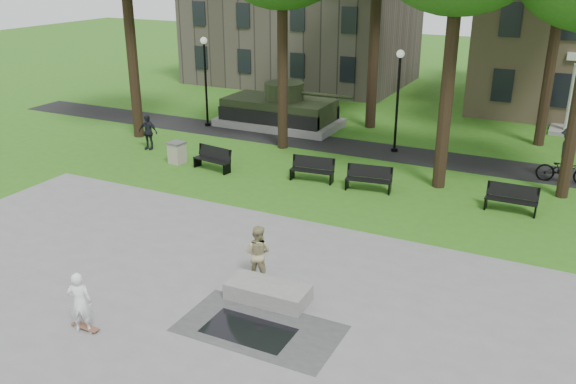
% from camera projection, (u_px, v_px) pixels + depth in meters
% --- Properties ---
extents(ground, '(120.00, 120.00, 0.00)m').
position_uv_depth(ground, '(259.00, 255.00, 18.73)').
color(ground, '#2E5E16').
rests_on(ground, ground).
extents(plaza, '(22.00, 16.00, 0.02)m').
position_uv_depth(plaza, '(157.00, 340.00, 14.55)').
color(plaza, gray).
rests_on(plaza, ground).
extents(footpath, '(44.00, 2.60, 0.01)m').
position_uv_depth(footpath, '(382.00, 151.00, 28.76)').
color(footpath, black).
rests_on(footpath, ground).
extents(building_left, '(15.00, 10.00, 7.20)m').
position_uv_depth(building_left, '(303.00, 31.00, 44.16)').
color(building_left, '#4C443D').
rests_on(building_left, ground).
extents(lamp_left, '(0.36, 0.36, 4.73)m').
position_uv_depth(lamp_left, '(205.00, 75.00, 32.17)').
color(lamp_left, black).
rests_on(lamp_left, ground).
extents(lamp_mid, '(0.36, 0.36, 4.73)m').
position_uv_depth(lamp_mid, '(398.00, 93.00, 27.80)').
color(lamp_mid, black).
rests_on(lamp_mid, ground).
extents(tank_monument, '(7.45, 3.40, 2.40)m').
position_uv_depth(tank_monument, '(280.00, 111.00, 32.81)').
color(tank_monument, gray).
rests_on(tank_monument, ground).
extents(puddle, '(2.20, 1.20, 0.00)m').
position_uv_depth(puddle, '(248.00, 330.00, 14.90)').
color(puddle, black).
rests_on(puddle, plaza).
extents(concrete_block, '(2.22, 1.05, 0.45)m').
position_uv_depth(concrete_block, '(268.00, 292.00, 16.18)').
color(concrete_block, gray).
rests_on(concrete_block, plaza).
extents(skateboard, '(0.79, 0.24, 0.07)m').
position_uv_depth(skateboard, '(86.00, 328.00, 14.95)').
color(skateboard, brown).
rests_on(skateboard, plaza).
extents(skateboarder, '(0.69, 0.60, 1.59)m').
position_uv_depth(skateboarder, '(80.00, 302.00, 14.63)').
color(skateboarder, white).
rests_on(skateboarder, plaza).
extents(friend_watching, '(0.86, 0.70, 1.64)m').
position_uv_depth(friend_watching, '(258.00, 253.00, 17.02)').
color(friend_watching, '#9B9264').
rests_on(friend_watching, plaza).
extents(pedestrian_walker, '(1.02, 0.50, 1.68)m').
position_uv_depth(pedestrian_walker, '(148.00, 132.00, 28.84)').
color(pedestrian_walker, black).
rests_on(pedestrian_walker, ground).
extents(cyclist, '(2.20, 1.26, 2.32)m').
position_uv_depth(cyclist, '(566.00, 161.00, 24.43)').
color(cyclist, black).
rests_on(cyclist, ground).
extents(park_bench_0, '(1.85, 0.81, 1.00)m').
position_uv_depth(park_bench_0, '(213.00, 158.00, 26.14)').
color(park_bench_0, black).
rests_on(park_bench_0, ground).
extents(park_bench_1, '(1.84, 0.70, 1.00)m').
position_uv_depth(park_bench_1, '(313.00, 169.00, 24.82)').
color(park_bench_1, black).
rests_on(park_bench_1, ground).
extents(park_bench_2, '(1.85, 0.77, 1.00)m').
position_uv_depth(park_bench_2, '(369.00, 178.00, 23.77)').
color(park_bench_2, black).
rests_on(park_bench_2, ground).
extents(park_bench_3, '(1.80, 0.53, 1.00)m').
position_uv_depth(park_bench_3, '(512.00, 198.00, 21.78)').
color(park_bench_3, black).
rests_on(park_bench_3, ground).
extents(trash_bin, '(0.72, 0.72, 0.96)m').
position_uv_depth(trash_bin, '(177.00, 152.00, 26.99)').
color(trash_bin, gray).
rests_on(trash_bin, ground).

